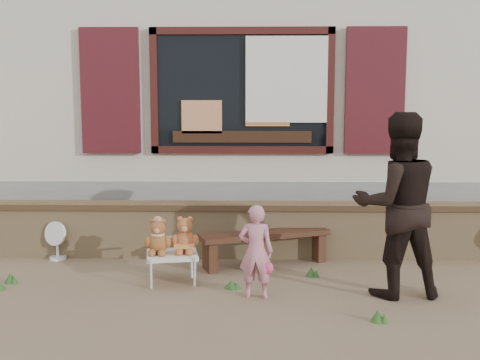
{
  "coord_description": "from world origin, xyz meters",
  "views": [
    {
      "loc": [
        0.13,
        -5.77,
        1.81
      ],
      "look_at": [
        0.0,
        0.6,
        1.0
      ],
      "focal_mm": 42.0,
      "sensor_mm": 36.0,
      "label": 1
    }
  ],
  "objects_px": {
    "bench": "(265,241)",
    "adult": "(397,205)",
    "folding_chair": "(172,256)",
    "teddy_bear_left": "(158,236)",
    "teddy_bear_right": "(185,234)",
    "child": "(256,251)"
  },
  "relations": [
    {
      "from": "bench",
      "to": "adult",
      "type": "relative_size",
      "value": 0.87
    },
    {
      "from": "folding_chair",
      "to": "teddy_bear_left",
      "type": "distance_m",
      "value": 0.26
    },
    {
      "from": "folding_chair",
      "to": "adult",
      "type": "xyz_separation_m",
      "value": [
        2.23,
        -0.33,
        0.6
      ]
    },
    {
      "from": "bench",
      "to": "teddy_bear_right",
      "type": "relative_size",
      "value": 3.95
    },
    {
      "from": "folding_chair",
      "to": "teddy_bear_right",
      "type": "relative_size",
      "value": 1.52
    },
    {
      "from": "bench",
      "to": "child",
      "type": "xyz_separation_m",
      "value": [
        -0.12,
        -1.13,
        0.17
      ]
    },
    {
      "from": "child",
      "to": "teddy_bear_right",
      "type": "bearing_deg",
      "value": -27.34
    },
    {
      "from": "bench",
      "to": "folding_chair",
      "type": "bearing_deg",
      "value": -165.78
    },
    {
      "from": "bench",
      "to": "child",
      "type": "distance_m",
      "value": 1.15
    },
    {
      "from": "adult",
      "to": "teddy_bear_right",
      "type": "bearing_deg",
      "value": -15.93
    },
    {
      "from": "teddy_bear_right",
      "to": "adult",
      "type": "xyz_separation_m",
      "value": [
        2.09,
        -0.36,
        0.38
      ]
    },
    {
      "from": "child",
      "to": "adult",
      "type": "height_order",
      "value": "adult"
    },
    {
      "from": "folding_chair",
      "to": "adult",
      "type": "distance_m",
      "value": 2.33
    },
    {
      "from": "teddy_bear_right",
      "to": "child",
      "type": "bearing_deg",
      "value": -43.18
    },
    {
      "from": "folding_chair",
      "to": "teddy_bear_right",
      "type": "distance_m",
      "value": 0.27
    },
    {
      "from": "child",
      "to": "adult",
      "type": "relative_size",
      "value": 0.51
    },
    {
      "from": "folding_chair",
      "to": "bench",
      "type": "bearing_deg",
      "value": 24.29
    },
    {
      "from": "teddy_bear_left",
      "to": "teddy_bear_right",
      "type": "distance_m",
      "value": 0.28
    },
    {
      "from": "bench",
      "to": "teddy_bear_left",
      "type": "xyz_separation_m",
      "value": [
        -1.12,
        -0.72,
        0.22
      ]
    },
    {
      "from": "teddy_bear_left",
      "to": "teddy_bear_right",
      "type": "bearing_deg",
      "value": 0.0
    },
    {
      "from": "folding_chair",
      "to": "teddy_bear_right",
      "type": "bearing_deg",
      "value": 0.0
    },
    {
      "from": "bench",
      "to": "folding_chair",
      "type": "relative_size",
      "value": 2.61
    }
  ]
}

